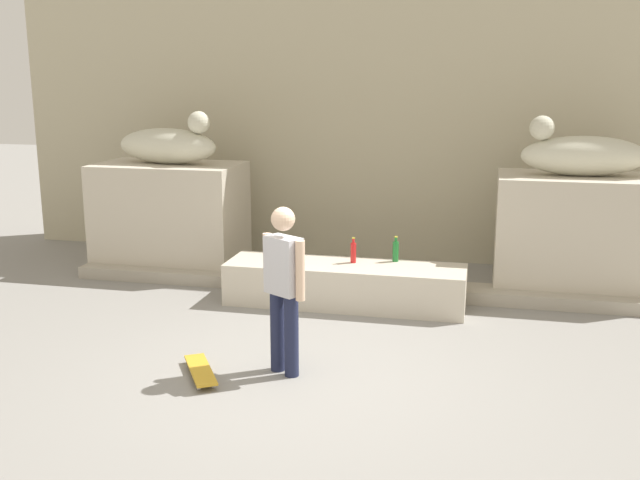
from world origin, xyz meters
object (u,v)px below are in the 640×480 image
Objects in this scene: statue_reclining_right at (581,154)px; bottle_red at (353,252)px; skateboard at (201,370)px; bottle_green at (396,251)px; statue_reclining_left at (169,144)px; skater at (284,283)px.

statue_reclining_right reaches higher than bottle_red.
bottle_red is (1.02, 2.67, 0.60)m from skateboard.
bottle_green reaches higher than bottle_red.
statue_reclining_right is 2.72m from bottle_green.
bottle_green is (3.47, -0.90, -1.20)m from statue_reclining_left.
statue_reclining_right is 4.97× the size of bottle_green.
skateboard is (-0.78, -0.27, -0.86)m from skater.
statue_reclining_right is at bearing 9.06° from statue_reclining_left.
statue_reclining_right is at bearing 21.28° from bottle_red.
bottle_green is at bearing -5.51° from statue_reclining_left.
statue_reclining_left is at bearing -4.77° from statue_reclining_right.
statue_reclining_left reaches higher than skater.
bottle_green is at bearing 16.89° from statue_reclining_right.
skateboard is 3.30m from bottle_green.
statue_reclining_left reaches higher than bottle_green.
skater reaches higher than bottle_green.
bottle_red is at bearing -11.12° from statue_reclining_left.
statue_reclining_left reaches higher than bottle_red.
skater is at bearing 44.20° from statue_reclining_right.
skater is 2.12× the size of skateboard.
skater is (2.71, -3.48, -0.95)m from statue_reclining_left.
skater is 5.06× the size of bottle_green.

